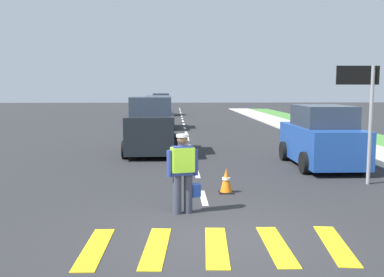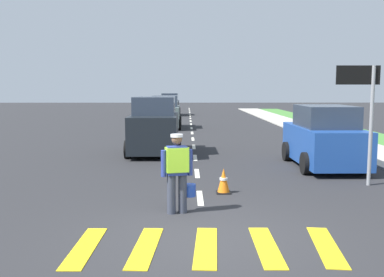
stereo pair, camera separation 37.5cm
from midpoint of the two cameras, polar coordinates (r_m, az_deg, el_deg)
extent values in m
plane|color=#28282B|center=(28.60, 0.31, 1.40)|extent=(96.00, 96.00, 0.00)
cube|color=#B2ADA3|center=(19.28, 22.87, -1.68)|extent=(2.40, 72.00, 0.14)
cube|color=yellow|center=(7.59, -12.39, -13.68)|extent=(0.39, 1.91, 0.01)
cube|color=yellow|center=(7.45, -4.61, -13.92)|extent=(0.49, 1.92, 0.01)
cube|color=yellow|center=(7.45, 3.32, -13.91)|extent=(0.49, 1.92, 0.01)
cube|color=yellow|center=(7.59, 11.09, -13.65)|extent=(0.40, 1.91, 0.01)
cube|color=yellow|center=(7.85, 18.45, -13.18)|extent=(0.59, 1.93, 0.01)
cube|color=silver|center=(10.52, 2.08, -7.75)|extent=(0.14, 1.40, 0.01)
cube|color=silver|center=(13.44, 1.46, -4.57)|extent=(0.14, 1.40, 0.01)
cube|color=silver|center=(16.39, 1.07, -2.53)|extent=(0.14, 1.40, 0.01)
cube|color=silver|center=(19.36, 0.79, -1.11)|extent=(0.14, 1.40, 0.01)
cube|color=silver|center=(22.34, 0.59, -0.07)|extent=(0.14, 1.40, 0.01)
cube|color=silver|center=(25.32, 0.44, 0.73)|extent=(0.14, 1.40, 0.01)
cube|color=silver|center=(28.30, 0.32, 1.36)|extent=(0.14, 1.40, 0.01)
cube|color=silver|center=(31.29, 0.22, 1.87)|extent=(0.14, 1.40, 0.01)
cube|color=silver|center=(34.28, 0.14, 2.29)|extent=(0.14, 1.40, 0.01)
cube|color=silver|center=(37.27, 0.07, 2.64)|extent=(0.14, 1.40, 0.01)
cube|color=silver|center=(40.26, 0.01, 2.94)|extent=(0.14, 1.40, 0.01)
cube|color=silver|center=(43.26, -0.04, 3.20)|extent=(0.14, 1.40, 0.01)
cube|color=silver|center=(46.25, -0.08, 3.42)|extent=(0.14, 1.40, 0.01)
cube|color=silver|center=(49.25, -0.12, 3.62)|extent=(0.14, 1.40, 0.01)
cube|color=silver|center=(52.24, -0.15, 3.79)|extent=(0.14, 1.40, 0.01)
cube|color=silver|center=(55.24, -0.18, 3.95)|extent=(0.14, 1.40, 0.01)
cylinder|color=#383D4C|center=(9.18, -1.53, -7.29)|extent=(0.18, 0.18, 0.82)
cylinder|color=#383D4C|center=(9.23, -0.07, -7.21)|extent=(0.18, 0.18, 0.82)
cube|color=navy|center=(9.06, -0.80, -2.89)|extent=(0.45, 0.33, 0.60)
cube|color=#A5EA33|center=(9.06, -0.80, -2.76)|extent=(0.51, 0.38, 0.51)
cylinder|color=navy|center=(9.01, -2.54, -3.27)|extent=(0.11, 0.11, 0.55)
cylinder|color=navy|center=(9.14, 0.90, -3.12)|extent=(0.11, 0.11, 0.55)
sphere|color=brown|center=(9.00, -0.81, -0.12)|extent=(0.22, 0.22, 0.22)
cylinder|color=silver|center=(8.99, -0.81, 0.38)|extent=(0.26, 0.26, 0.06)
cylinder|color=#2347B7|center=(9.36, 0.85, -6.76)|extent=(0.26, 0.26, 0.26)
cylinder|color=gray|center=(12.63, 23.11, 1.48)|extent=(0.10, 0.10, 3.20)
cube|color=white|center=(12.46, 21.64, 7.70)|extent=(1.10, 0.05, 0.44)
cube|color=black|center=(12.45, 21.67, 7.70)|extent=(1.16, 0.04, 0.50)
cube|color=black|center=(11.05, 5.11, -7.01)|extent=(0.36, 0.36, 0.03)
cone|color=orange|center=(10.98, 5.12, -5.42)|extent=(0.30, 0.30, 0.60)
cylinder|color=white|center=(10.98, 5.12, -5.26)|extent=(0.20, 0.20, 0.06)
cube|color=black|center=(41.65, -2.64, 4.12)|extent=(1.69, 3.90, 1.20)
cube|color=#2D3847|center=(41.72, -2.64, 5.43)|extent=(1.48, 2.14, 0.70)
cylinder|color=black|center=(40.45, -1.47, 3.43)|extent=(0.22, 0.68, 0.68)
cylinder|color=black|center=(40.51, -3.92, 3.42)|extent=(0.22, 0.68, 0.68)
cylinder|color=black|center=(42.86, -1.43, 3.61)|extent=(0.22, 0.68, 0.68)
cylinder|color=black|center=(42.92, -3.74, 3.60)|extent=(0.22, 0.68, 0.68)
cube|color=#1E4799|center=(15.14, 17.46, -0.71)|extent=(1.80, 4.09, 1.16)
cube|color=#2D3847|center=(14.96, 17.70, 2.77)|extent=(1.59, 2.25, 0.70)
cylinder|color=black|center=(16.15, 12.90, -1.63)|extent=(0.22, 0.68, 0.68)
cylinder|color=black|center=(16.68, 19.07, -1.57)|extent=(0.22, 0.68, 0.68)
cylinder|color=black|center=(13.73, 15.38, -3.15)|extent=(0.22, 0.68, 0.68)
cylinder|color=black|center=(14.35, 22.47, -3.00)|extent=(0.22, 0.68, 0.68)
cube|color=slate|center=(28.36, -3.12, 2.96)|extent=(1.79, 4.21, 1.23)
cube|color=#2D3847|center=(28.42, -3.12, 4.91)|extent=(1.58, 2.31, 0.70)
cylinder|color=black|center=(27.07, -1.29, 1.83)|extent=(0.22, 0.68, 0.68)
cylinder|color=black|center=(27.15, -5.16, 1.82)|extent=(0.22, 0.68, 0.68)
cylinder|color=black|center=(29.67, -1.24, 2.25)|extent=(0.22, 0.68, 0.68)
cylinder|color=black|center=(29.75, -4.77, 2.24)|extent=(0.22, 0.68, 0.68)
cube|color=black|center=(17.41, -4.28, 0.87)|extent=(1.80, 3.88, 1.38)
cube|color=#2D3847|center=(17.43, -4.29, 4.30)|extent=(1.58, 2.13, 0.70)
cylinder|color=black|center=(16.24, -1.29, -1.42)|extent=(0.22, 0.68, 0.68)
cylinder|color=black|center=(16.37, -7.74, -1.42)|extent=(0.22, 0.68, 0.68)
cylinder|color=black|center=(18.63, -1.21, -0.38)|extent=(0.22, 0.68, 0.68)
cylinder|color=black|center=(18.74, -6.84, -0.38)|extent=(0.22, 0.68, 0.68)
camera|label=1|loc=(0.19, -89.18, 0.10)|focal=40.89mm
camera|label=2|loc=(0.19, 90.82, -0.10)|focal=40.89mm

